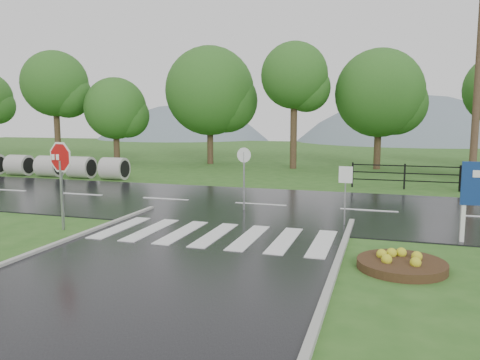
% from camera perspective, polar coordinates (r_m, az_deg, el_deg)
% --- Properties ---
extents(ground, '(120.00, 120.00, 0.00)m').
position_cam_1_polar(ground, '(8.95, -14.73, -14.37)').
color(ground, '#2D5B1E').
rests_on(ground, ground).
extents(main_road, '(90.00, 8.00, 0.04)m').
position_cam_1_polar(main_road, '(17.89, 2.51, -3.11)').
color(main_road, black).
rests_on(main_road, ground).
extents(crosswalk, '(6.50, 2.80, 0.02)m').
position_cam_1_polar(crosswalk, '(13.21, -3.10, -6.67)').
color(crosswalk, silver).
rests_on(crosswalk, ground).
extents(fence_west, '(9.58, 0.08, 1.20)m').
position_cam_1_polar(fence_west, '(23.37, 25.26, 0.47)').
color(fence_west, black).
rests_on(fence_west, ground).
extents(hills, '(102.00, 48.00, 48.00)m').
position_cam_1_polar(hills, '(74.43, 16.15, -7.44)').
color(hills, slate).
rests_on(hills, ground).
extents(treeline, '(83.20, 5.20, 10.00)m').
position_cam_1_polar(treeline, '(31.37, 10.87, 1.35)').
color(treeline, '#24581B').
rests_on(treeline, ground).
extents(culvert_pipes, '(9.70, 1.20, 1.20)m').
position_cam_1_polar(culvert_pipes, '(28.69, -22.18, 1.57)').
color(culvert_pipes, '#9E9B93').
rests_on(culvert_pipes, ground).
extents(stop_sign, '(1.21, 0.31, 2.79)m').
position_cam_1_polar(stop_sign, '(14.67, -21.04, 1.70)').
color(stop_sign, '#939399').
rests_on(stop_sign, ground).
extents(flower_bed, '(1.93, 1.93, 0.39)m').
position_cam_1_polar(flower_bed, '(11.03, 19.10, -9.53)').
color(flower_bed, '#332111').
rests_on(flower_bed, ground).
extents(reg_sign_small, '(0.41, 0.06, 1.86)m').
position_cam_1_polar(reg_sign_small, '(14.55, 12.73, -0.39)').
color(reg_sign_small, '#939399').
rests_on(reg_sign_small, ground).
extents(reg_sign_round, '(0.53, 0.10, 2.28)m').
position_cam_1_polar(reg_sign_round, '(16.58, 0.49, 1.08)').
color(reg_sign_round, '#939399').
rests_on(reg_sign_round, ground).
extents(utility_pole_east, '(1.68, 0.31, 9.42)m').
position_cam_1_polar(utility_pole_east, '(22.84, 27.02, 10.45)').
color(utility_pole_east, '#473523').
rests_on(utility_pole_east, ground).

